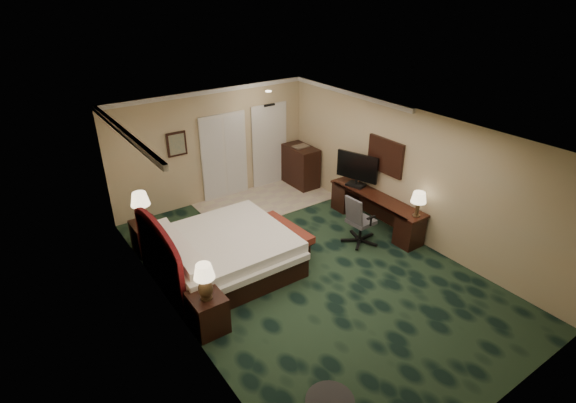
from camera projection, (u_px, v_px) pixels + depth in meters
floor at (308, 270)px, 8.45m from camera, size 5.00×7.50×0.00m
ceiling at (312, 132)px, 7.24m from camera, size 5.00×7.50×0.00m
wall_back at (213, 146)px, 10.59m from camera, size 5.00×0.00×2.70m
wall_front at (510, 330)px, 5.10m from camera, size 5.00×0.00×2.70m
wall_left at (174, 251)px, 6.57m from camera, size 0.00×7.50×2.70m
wall_right at (407, 174)px, 9.13m from camera, size 0.00×7.50×2.70m
crown_molding at (312, 135)px, 7.26m from camera, size 5.00×7.50×0.10m
tile_patch at (266, 201)px, 11.03m from camera, size 3.20×1.70×0.01m
headboard at (159, 256)px, 7.62m from camera, size 0.12×2.00×1.40m
entry_door at (269, 146)px, 11.49m from camera, size 1.02×0.06×2.18m
closet_doors at (224, 157)px, 10.82m from camera, size 1.20×0.06×2.10m
wall_art at (177, 144)px, 9.99m from camera, size 0.45×0.06×0.55m
wall_mirror at (385, 156)px, 9.45m from camera, size 0.05×0.95×0.75m
bed at (225, 253)px, 8.29m from camera, size 2.28×2.11×0.72m
nightstand_near at (208, 312)px, 6.91m from camera, size 0.50×0.57×0.63m
nightstand_far at (147, 237)px, 8.91m from camera, size 0.51×0.58×0.63m
lamp_near at (205, 282)px, 6.60m from camera, size 0.38×0.38×0.60m
lamp_far at (141, 209)px, 8.57m from camera, size 0.46×0.46×0.68m
bed_bench at (284, 237)px, 9.07m from camera, size 0.55×1.41×0.47m
desk at (375, 211)px, 9.80m from camera, size 0.53×2.45×0.71m
tv at (357, 170)px, 9.97m from camera, size 0.39×0.97×0.77m
desk_lamp at (418, 204)px, 8.74m from camera, size 0.34×0.34×0.53m
desk_chair at (361, 219)px, 9.10m from camera, size 0.66×0.62×1.08m
minibar at (301, 166)px, 11.67m from camera, size 0.55×0.99×1.05m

